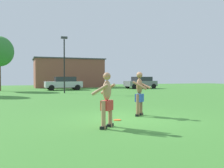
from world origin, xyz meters
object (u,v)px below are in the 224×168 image
player_with_cap (107,97)px  car_gray_mid_lot (141,82)px  frisbee (117,120)px  player_in_blue (140,93)px  car_silver_far_end (64,83)px  lamp_post (64,58)px

player_with_cap → car_gray_mid_lot: bearing=60.4°
frisbee → player_in_blue: bearing=28.0°
player_with_cap → player_in_blue: size_ratio=0.97×
player_in_blue → car_silver_far_end: (0.39, 20.50, -0.10)m
player_with_cap → lamp_post: bearing=84.9°
lamp_post → frisbee: bearing=-92.6°
car_silver_far_end → lamp_post: 6.36m
car_silver_far_end → player_in_blue: bearing=-91.1°
player_in_blue → lamp_post: lamp_post is taller
frisbee → lamp_post: lamp_post is taller
player_with_cap → car_gray_mid_lot: 25.75m
player_in_blue → car_silver_far_end: bearing=88.9°
car_silver_far_end → lamp_post: size_ratio=0.80×
player_in_blue → car_gray_mid_lot: player_in_blue is taller
player_with_cap → car_silver_far_end: 22.33m
player_in_blue → frisbee: bearing=-152.0°
frisbee → lamp_post: bearing=87.4°
player_in_blue → car_gray_mid_lot: bearing=62.5°
player_in_blue → frisbee: size_ratio=6.47×
player_in_blue → car_gray_mid_lot: (10.74, 20.68, -0.10)m
player_with_cap → frisbee: bearing=54.1°
player_with_cap → frisbee: size_ratio=6.28×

